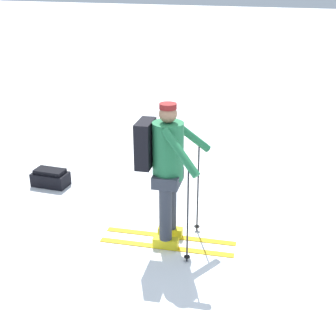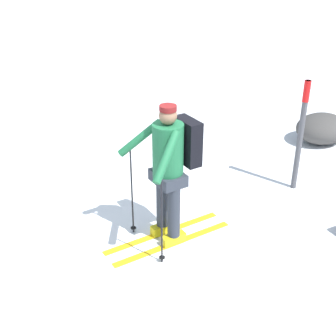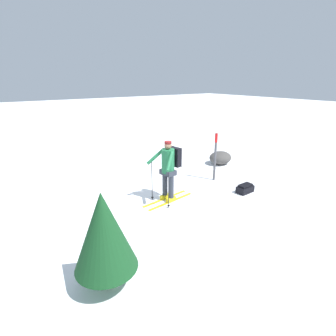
# 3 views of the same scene
# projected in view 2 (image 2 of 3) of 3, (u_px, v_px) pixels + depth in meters

# --- Properties ---
(ground_plane) EXTENTS (80.00, 80.00, 0.00)m
(ground_plane) POSITION_uv_depth(u_px,v_px,m) (163.00, 241.00, 5.78)
(ground_plane) COLOR white
(skier) EXTENTS (1.67, 0.92, 1.75)m
(skier) POSITION_uv_depth(u_px,v_px,m) (170.00, 164.00, 5.38)
(skier) COLOR gold
(skier) RESTS_ON ground_plane
(trail_marker) EXTENTS (0.09, 0.09, 1.64)m
(trail_marker) POSITION_uv_depth(u_px,v_px,m) (301.00, 128.00, 6.54)
(trail_marker) COLOR #4C4C51
(trail_marker) RESTS_ON ground_plane
(rock_boulder) EXTENTS (0.95, 0.81, 0.52)m
(rock_boulder) POSITION_uv_depth(u_px,v_px,m) (322.00, 128.00, 8.33)
(rock_boulder) COLOR #474442
(rock_boulder) RESTS_ON ground_plane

